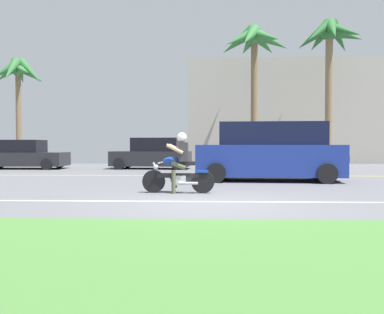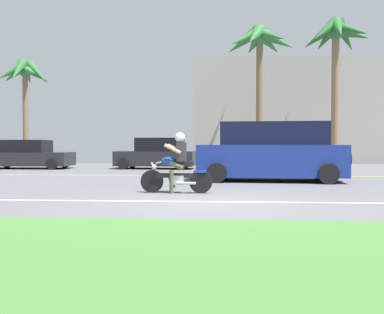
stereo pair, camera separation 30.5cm
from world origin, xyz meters
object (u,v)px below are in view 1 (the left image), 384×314
at_px(motorcyclist, 179,167).
at_px(palm_tree_1, 18,77).
at_px(palm_tree_2, 254,46).
at_px(parked_car_0, 21,155).
at_px(palm_tree_0, 330,42).
at_px(suv_nearby, 269,153).
at_px(parked_car_1, 153,154).

bearing_deg(motorcyclist, palm_tree_1, 127.38).
xyz_separation_m(palm_tree_1, palm_tree_2, (14.07, 0.66, 1.83)).
relative_size(parked_car_0, palm_tree_0, 0.50).
relative_size(motorcyclist, palm_tree_0, 0.21).
bearing_deg(parked_car_0, palm_tree_2, 19.01).
bearing_deg(parked_car_0, palm_tree_0, 14.46).
height_order(suv_nearby, parked_car_1, suv_nearby).
xyz_separation_m(suv_nearby, parked_car_0, (-11.64, 6.56, -0.26)).
distance_m(parked_car_1, palm_tree_0, 12.75).
distance_m(motorcyclist, parked_car_0, 13.50).
xyz_separation_m(parked_car_0, palm_tree_2, (12.30, 4.24, 6.44)).
bearing_deg(parked_car_1, palm_tree_0, 21.95).
height_order(motorcyclist, palm_tree_1, palm_tree_1).
xyz_separation_m(motorcyclist, palm_tree_1, (-10.56, 13.82, 4.66)).
height_order(motorcyclist, palm_tree_2, palm_tree_2).
height_order(parked_car_0, parked_car_1, parked_car_1).
relative_size(palm_tree_0, palm_tree_2, 1.05).
relative_size(palm_tree_0, palm_tree_1, 1.38).
height_order(palm_tree_0, palm_tree_1, palm_tree_0).
xyz_separation_m(palm_tree_0, palm_tree_2, (-4.53, -0.10, -0.22)).
distance_m(parked_car_0, parked_car_1, 6.73).
height_order(parked_car_1, palm_tree_2, palm_tree_2).
relative_size(suv_nearby, parked_car_0, 1.15).
distance_m(parked_car_0, palm_tree_2, 14.52).
bearing_deg(palm_tree_2, palm_tree_0, 1.29).
height_order(parked_car_0, palm_tree_1, palm_tree_1).
bearing_deg(palm_tree_2, parked_car_0, -160.99).
distance_m(suv_nearby, palm_tree_2, 12.45).
distance_m(palm_tree_1, palm_tree_2, 14.20).
bearing_deg(palm_tree_1, palm_tree_0, 2.34).
bearing_deg(parked_car_1, motorcyclist, -78.83).
height_order(motorcyclist, palm_tree_0, palm_tree_0).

